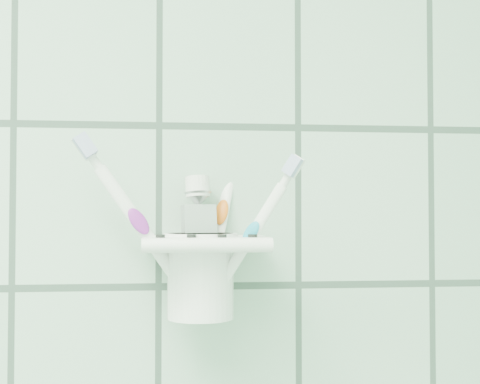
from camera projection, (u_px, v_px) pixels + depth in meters
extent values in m
cube|color=white|center=(203.00, 251.00, 0.71)|extent=(0.05, 0.02, 0.03)
cube|color=white|center=(205.00, 243.00, 0.67)|extent=(0.12, 0.09, 0.01)
cylinder|color=white|center=(208.00, 245.00, 0.62)|extent=(0.12, 0.01, 0.01)
cylinder|color=black|center=(160.00, 237.00, 0.63)|extent=(0.01, 0.01, 0.00)
cylinder|color=black|center=(191.00, 237.00, 0.64)|extent=(0.01, 0.01, 0.00)
cylinder|color=black|center=(222.00, 236.00, 0.64)|extent=(0.01, 0.01, 0.00)
cylinder|color=black|center=(253.00, 236.00, 0.64)|extent=(0.01, 0.01, 0.00)
cylinder|color=white|center=(201.00, 276.00, 0.67)|extent=(0.07, 0.07, 0.09)
cylinder|color=white|center=(201.00, 236.00, 0.68)|extent=(0.07, 0.07, 0.01)
cylinder|color=black|center=(201.00, 235.00, 0.68)|extent=(0.06, 0.06, 0.00)
cylinder|color=white|center=(199.00, 223.00, 0.67)|extent=(0.11, 0.02, 0.15)
cylinder|color=white|center=(199.00, 127.00, 0.67)|extent=(0.02, 0.01, 0.03)
cube|color=silver|center=(200.00, 112.00, 0.67)|extent=(0.03, 0.01, 0.03)
cube|color=white|center=(199.00, 113.00, 0.67)|extent=(0.03, 0.01, 0.03)
ellipsoid|color=purple|center=(200.00, 203.00, 0.66)|extent=(0.03, 0.01, 0.03)
cylinder|color=white|center=(204.00, 227.00, 0.69)|extent=(0.05, 0.06, 0.16)
cylinder|color=white|center=(204.00, 138.00, 0.69)|extent=(0.02, 0.02, 0.02)
cube|color=silver|center=(205.00, 123.00, 0.68)|extent=(0.02, 0.02, 0.02)
cube|color=white|center=(204.00, 124.00, 0.69)|extent=(0.02, 0.02, 0.03)
ellipsoid|color=orange|center=(204.00, 208.00, 0.68)|extent=(0.02, 0.02, 0.03)
cylinder|color=white|center=(205.00, 236.00, 0.67)|extent=(0.09, 0.04, 0.13)
cylinder|color=white|center=(205.00, 154.00, 0.67)|extent=(0.02, 0.01, 0.02)
cube|color=silver|center=(206.00, 141.00, 0.66)|extent=(0.02, 0.02, 0.02)
cube|color=white|center=(205.00, 142.00, 0.67)|extent=(0.02, 0.01, 0.02)
ellipsoid|color=teal|center=(206.00, 219.00, 0.66)|extent=(0.02, 0.02, 0.03)
cube|color=silver|center=(203.00, 254.00, 0.68)|extent=(0.04, 0.03, 0.10)
cube|color=silver|center=(202.00, 303.00, 0.68)|extent=(0.04, 0.02, 0.01)
cone|color=silver|center=(203.00, 199.00, 0.69)|extent=(0.04, 0.04, 0.02)
cylinder|color=white|center=(203.00, 186.00, 0.69)|extent=(0.03, 0.03, 0.02)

